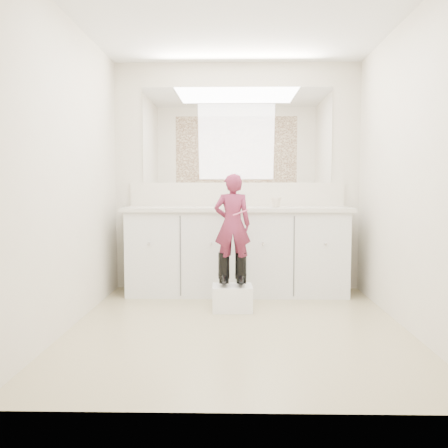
{
  "coord_description": "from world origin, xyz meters",
  "views": [
    {
      "loc": [
        -0.02,
        -3.84,
        1.1
      ],
      "look_at": [
        -0.12,
        0.62,
        0.76
      ],
      "focal_mm": 40.0,
      "sensor_mm": 36.0,
      "label": 1
    }
  ],
  "objects": [
    {
      "name": "ceiling",
      "position": [
        0.0,
        0.0,
        2.4
      ],
      "size": [
        3.0,
        3.0,
        0.0
      ],
      "primitive_type": "plane",
      "rotation": [
        3.14,
        0.0,
        0.0
      ],
      "color": "white",
      "rests_on": "wall_back"
    },
    {
      "name": "backsplash",
      "position": [
        0.0,
        1.49,
        1.02
      ],
      "size": [
        2.28,
        0.03,
        0.25
      ],
      "primitive_type": "cube",
      "color": "beige",
      "rests_on": "countertop"
    },
    {
      "name": "faucet",
      "position": [
        0.0,
        1.38,
        0.94
      ],
      "size": [
        0.08,
        0.08,
        0.1
      ],
      "primitive_type": "cylinder",
      "color": "silver",
      "rests_on": "countertop"
    },
    {
      "name": "toothbrush",
      "position": [
        0.03,
        0.46,
        0.87
      ],
      "size": [
        0.14,
        0.02,
        0.06
      ],
      "primitive_type": "cylinder",
      "rotation": [
        0.0,
        1.22,
        0.03
      ],
      "color": "#D25179",
      "rests_on": "toddler"
    },
    {
      "name": "toddler",
      "position": [
        -0.04,
        0.54,
        0.77
      ],
      "size": [
        0.33,
        0.22,
        0.89
      ],
      "primitive_type": "imported",
      "rotation": [
        0.0,
        0.0,
        3.17
      ],
      "color": "#B03667",
      "rests_on": "step_stool"
    },
    {
      "name": "soap_bottle",
      "position": [
        -0.09,
        1.29,
        0.98
      ],
      "size": [
        0.11,
        0.11,
        0.18
      ],
      "primitive_type": "imported",
      "rotation": [
        0.0,
        0.0,
        0.35
      ],
      "color": "beige",
      "rests_on": "countertop"
    },
    {
      "name": "wall_right",
      "position": [
        1.3,
        0.0,
        1.2
      ],
      "size": [
        0.0,
        3.0,
        3.0
      ],
      "primitive_type": "plane",
      "rotation": [
        1.57,
        0.0,
        -1.57
      ],
      "color": "beige",
      "rests_on": "floor"
    },
    {
      "name": "boot_left",
      "position": [
        -0.12,
        0.54,
        0.37
      ],
      "size": [
        0.11,
        0.2,
        0.29
      ],
      "primitive_type": null,
      "rotation": [
        0.0,
        0.0,
        0.03
      ],
      "color": "black",
      "rests_on": "step_stool"
    },
    {
      "name": "dot_panel",
      "position": [
        0.0,
        -1.49,
        1.65
      ],
      "size": [
        2.0,
        0.01,
        1.2
      ],
      "primitive_type": "cube",
      "color": "#472819",
      "rests_on": "wall_front"
    },
    {
      "name": "wall_back",
      "position": [
        0.0,
        1.5,
        1.2
      ],
      "size": [
        2.6,
        0.0,
        2.6
      ],
      "primitive_type": "plane",
      "rotation": [
        1.57,
        0.0,
        0.0
      ],
      "color": "beige",
      "rests_on": "floor"
    },
    {
      "name": "wall_front",
      "position": [
        0.0,
        -1.5,
        1.2
      ],
      "size": [
        2.6,
        0.0,
        2.6
      ],
      "primitive_type": "plane",
      "rotation": [
        -1.57,
        0.0,
        0.0
      ],
      "color": "beige",
      "rests_on": "floor"
    },
    {
      "name": "floor",
      "position": [
        0.0,
        0.0,
        0.0
      ],
      "size": [
        3.0,
        3.0,
        0.0
      ],
      "primitive_type": "plane",
      "color": "#978963",
      "rests_on": "ground"
    },
    {
      "name": "wall_left",
      "position": [
        -1.3,
        0.0,
        1.2
      ],
      "size": [
        0.0,
        3.0,
        3.0
      ],
      "primitive_type": "plane",
      "rotation": [
        1.57,
        0.0,
        1.57
      ],
      "color": "beige",
      "rests_on": "floor"
    },
    {
      "name": "mirror",
      "position": [
        0.0,
        1.49,
        1.64
      ],
      "size": [
        2.0,
        0.02,
        1.0
      ],
      "primitive_type": "cube",
      "color": "white",
      "rests_on": "wall_back"
    },
    {
      "name": "boot_right",
      "position": [
        0.03,
        0.54,
        0.37
      ],
      "size": [
        0.11,
        0.2,
        0.29
      ],
      "primitive_type": null,
      "rotation": [
        0.0,
        0.0,
        0.03
      ],
      "color": "black",
      "rests_on": "step_stool"
    },
    {
      "name": "countertop",
      "position": [
        0.0,
        1.21,
        0.87
      ],
      "size": [
        2.28,
        0.58,
        0.04
      ],
      "primitive_type": "cube",
      "color": "beige",
      "rests_on": "vanity_cabinet"
    },
    {
      "name": "cup",
      "position": [
        0.39,
        1.16,
        0.94
      ],
      "size": [
        0.14,
        0.14,
        0.1
      ],
      "primitive_type": "imported",
      "rotation": [
        0.0,
        0.0,
        0.37
      ],
      "color": "beige",
      "rests_on": "countertop"
    },
    {
      "name": "step_stool",
      "position": [
        -0.04,
        0.52,
        0.11
      ],
      "size": [
        0.36,
        0.3,
        0.22
      ],
      "primitive_type": "cube",
      "rotation": [
        0.0,
        0.0,
        0.03
      ],
      "color": "white",
      "rests_on": "floor"
    },
    {
      "name": "vanity_cabinet",
      "position": [
        0.0,
        1.23,
        0.42
      ],
      "size": [
        2.2,
        0.55,
        0.85
      ],
      "primitive_type": "cube",
      "color": "silver",
      "rests_on": "floor"
    }
  ]
}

